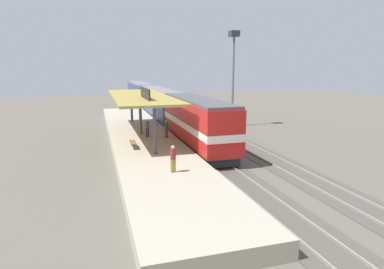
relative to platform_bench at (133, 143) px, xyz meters
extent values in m
plane|color=#5B564C|center=(8.00, 5.57, -1.34)|extent=(120.00, 120.00, 0.00)
cube|color=#4E4941|center=(6.00, 5.57, -1.32)|extent=(3.20, 110.00, 0.04)
cube|color=gray|center=(5.28, 5.57, -1.26)|extent=(0.10, 110.00, 0.16)
cube|color=gray|center=(6.72, 5.57, -1.26)|extent=(0.10, 110.00, 0.16)
cube|color=#4E4941|center=(10.60, 5.57, -1.32)|extent=(3.20, 110.00, 0.04)
cube|color=gray|center=(9.88, 5.57, -1.26)|extent=(0.10, 110.00, 0.16)
cube|color=gray|center=(11.32, 5.57, -1.26)|extent=(0.10, 110.00, 0.16)
cube|color=#A89E89|center=(1.40, 5.57, -0.89)|extent=(6.00, 44.00, 0.90)
cylinder|color=#47474C|center=(1.40, -2.43, 1.36)|extent=(0.28, 0.28, 3.60)
cylinder|color=#47474C|center=(1.40, 5.57, 1.36)|extent=(0.28, 0.28, 3.60)
cylinder|color=#47474C|center=(1.40, 13.57, 1.36)|extent=(0.28, 0.28, 3.60)
cube|color=#A38E3D|center=(1.40, 5.57, 3.26)|extent=(5.20, 18.00, 0.20)
cube|color=black|center=(1.40, 1.97, 3.81)|extent=(0.12, 4.80, 0.90)
cylinder|color=#333338|center=(0.00, -0.65, -0.23)|extent=(0.07, 0.07, 0.42)
cylinder|color=#333338|center=(0.00, 0.65, -0.23)|extent=(0.07, 0.07, 0.42)
cube|color=brown|center=(0.00, 0.00, 0.02)|extent=(0.44, 1.70, 0.08)
cube|color=#28282D|center=(6.00, 1.88, -0.83)|extent=(2.60, 13.60, 0.70)
cube|color=red|center=(6.00, 1.88, 1.27)|extent=(2.90, 14.40, 3.50)
cube|color=#4C4C51|center=(6.00, 1.88, 3.14)|extent=(2.78, 14.11, 0.24)
cube|color=silver|center=(6.00, 1.88, 1.00)|extent=(2.93, 14.43, 0.56)
cube|color=#28282D|center=(6.00, 19.88, -0.83)|extent=(2.60, 19.20, 0.70)
cube|color=#384C84|center=(6.00, 19.88, 1.17)|extent=(2.90, 20.00, 3.30)
cube|color=slate|center=(6.00, 19.88, 2.94)|extent=(2.78, 19.60, 0.24)
cube|color=#28282D|center=(6.00, 40.68, -0.83)|extent=(2.60, 19.20, 0.70)
cube|color=#384C84|center=(6.00, 40.68, 1.17)|extent=(2.90, 20.00, 3.30)
cube|color=slate|center=(6.00, 40.68, 2.94)|extent=(2.78, 19.60, 0.24)
cylinder|color=slate|center=(13.80, 11.77, 4.16)|extent=(0.28, 0.28, 11.00)
cube|color=#333338|center=(13.80, 11.77, 10.01)|extent=(1.10, 1.10, 0.70)
cylinder|color=navy|center=(1.70, 3.89, -0.02)|extent=(0.16, 0.16, 0.84)
cylinder|color=navy|center=(1.88, 3.89, -0.02)|extent=(0.16, 0.16, 0.84)
cylinder|color=#4C4C51|center=(1.79, 3.89, 0.72)|extent=(0.34, 0.34, 0.64)
sphere|color=tan|center=(1.79, 3.89, 1.15)|extent=(0.23, 0.23, 0.23)
cylinder|color=#663375|center=(3.33, 2.96, -0.02)|extent=(0.16, 0.16, 0.84)
cylinder|color=#663375|center=(3.51, 2.96, -0.02)|extent=(0.16, 0.16, 0.84)
cylinder|color=#23603D|center=(3.42, 2.96, 0.72)|extent=(0.34, 0.34, 0.64)
sphere|color=tan|center=(3.42, 2.96, 1.15)|extent=(0.23, 0.23, 0.23)
cylinder|color=olive|center=(1.60, -7.10, -0.02)|extent=(0.16, 0.16, 0.84)
cylinder|color=olive|center=(1.78, -7.10, -0.02)|extent=(0.16, 0.16, 0.84)
cylinder|color=maroon|center=(1.69, -7.10, 0.72)|extent=(0.34, 0.34, 0.64)
sphere|color=tan|center=(1.69, -7.10, 1.15)|extent=(0.23, 0.23, 0.23)
camera|label=1|loc=(-2.69, -26.06, 5.92)|focal=30.48mm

